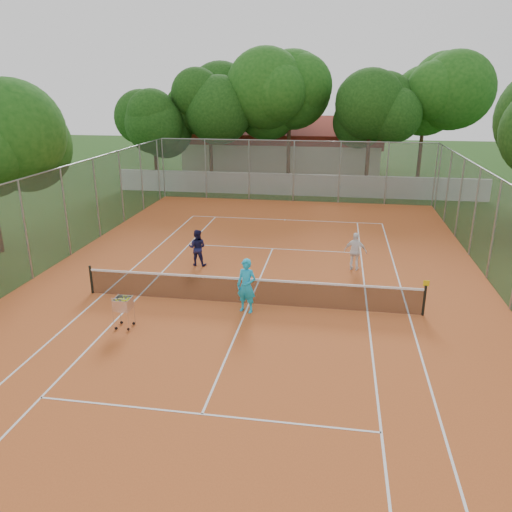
% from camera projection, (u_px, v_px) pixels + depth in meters
% --- Properties ---
extents(ground, '(120.00, 120.00, 0.00)m').
position_uv_depth(ground, '(249.00, 304.00, 17.70)').
color(ground, '#18390F').
rests_on(ground, ground).
extents(court_pad, '(18.00, 34.00, 0.02)m').
position_uv_depth(court_pad, '(249.00, 304.00, 17.70)').
color(court_pad, '#BE5825').
rests_on(court_pad, ground).
extents(court_lines, '(10.98, 23.78, 0.01)m').
position_uv_depth(court_lines, '(249.00, 303.00, 17.69)').
color(court_lines, white).
rests_on(court_lines, court_pad).
extents(tennis_net, '(11.88, 0.10, 0.98)m').
position_uv_depth(tennis_net, '(249.00, 291.00, 17.54)').
color(tennis_net, black).
rests_on(tennis_net, court_pad).
extents(perimeter_fence, '(18.00, 34.00, 4.00)m').
position_uv_depth(perimeter_fence, '(249.00, 251.00, 17.06)').
color(perimeter_fence, slate).
rests_on(perimeter_fence, ground).
extents(boundary_wall, '(26.00, 0.30, 1.50)m').
position_uv_depth(boundary_wall, '(296.00, 185.00, 35.21)').
color(boundary_wall, silver).
rests_on(boundary_wall, ground).
extents(clubhouse, '(16.40, 9.00, 4.40)m').
position_uv_depth(clubhouse, '(283.00, 147.00, 44.39)').
color(clubhouse, beige).
rests_on(clubhouse, ground).
extents(tropical_trees, '(29.00, 19.00, 10.00)m').
position_uv_depth(tropical_trees, '(301.00, 120.00, 36.64)').
color(tropical_trees, '#11350D').
rests_on(tropical_trees, ground).
extents(player_near, '(0.78, 0.62, 1.88)m').
position_uv_depth(player_near, '(247.00, 286.00, 16.78)').
color(player_near, '#1BB3E5').
rests_on(player_near, court_pad).
extents(player_far_left, '(0.78, 0.61, 1.58)m').
position_uv_depth(player_far_left, '(197.00, 248.00, 21.26)').
color(player_far_left, '#171947').
rests_on(player_far_left, court_pad).
extents(player_far_right, '(0.99, 0.55, 1.61)m').
position_uv_depth(player_far_right, '(355.00, 251.00, 20.72)').
color(player_far_right, white).
rests_on(player_far_right, court_pad).
extents(ball_hopper, '(0.55, 0.55, 1.12)m').
position_uv_depth(ball_hopper, '(124.00, 312.00, 15.75)').
color(ball_hopper, silver).
rests_on(ball_hopper, court_pad).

